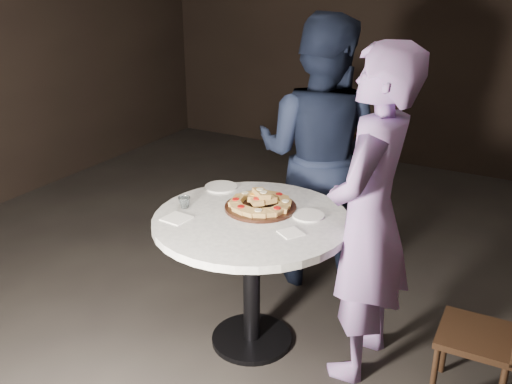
% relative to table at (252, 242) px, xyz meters
% --- Properties ---
extents(floor, '(7.00, 7.00, 0.00)m').
position_rel_table_xyz_m(floor, '(-0.06, 0.10, -0.65)').
color(floor, black).
rests_on(floor, ground).
extents(table, '(1.27, 1.27, 0.80)m').
position_rel_table_xyz_m(table, '(0.00, 0.00, 0.00)').
color(table, black).
rests_on(table, ground).
extents(serving_board, '(0.41, 0.41, 0.02)m').
position_rel_table_xyz_m(serving_board, '(-0.01, 0.13, 0.16)').
color(serving_board, black).
rests_on(serving_board, table).
extents(focaccia_pile, '(0.36, 0.35, 0.10)m').
position_rel_table_xyz_m(focaccia_pile, '(-0.01, 0.13, 0.19)').
color(focaccia_pile, '#A77F41').
rests_on(focaccia_pile, serving_board).
extents(plate_left, '(0.25, 0.25, 0.01)m').
position_rel_table_xyz_m(plate_left, '(-0.38, 0.28, 0.16)').
color(plate_left, white).
rests_on(plate_left, table).
extents(plate_right, '(0.23, 0.23, 0.01)m').
position_rel_table_xyz_m(plate_right, '(0.26, 0.16, 0.15)').
color(plate_right, white).
rests_on(plate_right, table).
extents(water_glass, '(0.09, 0.09, 0.07)m').
position_rel_table_xyz_m(water_glass, '(-0.39, -0.07, 0.18)').
color(water_glass, silver).
rests_on(water_glass, table).
extents(napkin_near, '(0.14, 0.14, 0.01)m').
position_rel_table_xyz_m(napkin_near, '(-0.34, -0.21, 0.15)').
color(napkin_near, white).
rests_on(napkin_near, table).
extents(napkin_far, '(0.15, 0.15, 0.01)m').
position_rel_table_xyz_m(napkin_far, '(0.27, -0.07, 0.15)').
color(napkin_far, white).
rests_on(napkin_far, table).
extents(chair_far, '(0.58, 0.59, 0.96)m').
position_rel_table_xyz_m(chair_far, '(0.03, 1.40, -0.10)').
color(chair_far, black).
rests_on(chair_far, ground).
extents(chair_right, '(0.39, 0.37, 0.77)m').
position_rel_table_xyz_m(chair_right, '(1.28, 0.13, -0.21)').
color(chair_right, black).
rests_on(chair_right, ground).
extents(diner_navy, '(0.93, 0.76, 1.81)m').
position_rel_table_xyz_m(diner_navy, '(0.00, 0.89, 0.25)').
color(diner_navy, black).
rests_on(diner_navy, ground).
extents(diner_teal, '(0.42, 0.64, 1.76)m').
position_rel_table_xyz_m(diner_teal, '(0.61, 0.13, 0.23)').
color(diner_teal, '#8066A4').
rests_on(diner_teal, ground).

